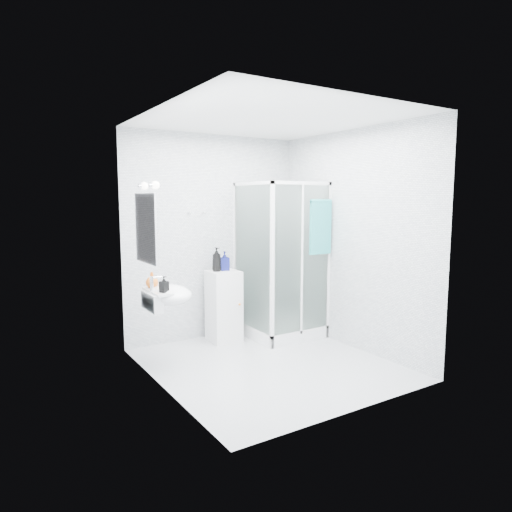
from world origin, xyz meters
TOP-DOWN VIEW (x-y plane):
  - room at (0.00, 0.00)m, footprint 2.40×2.60m
  - shower_enclosure at (0.67, 0.77)m, footprint 0.90×0.95m
  - wall_basin at (-0.99, 0.45)m, footprint 0.46×0.56m
  - mirror at (-1.19, 0.45)m, footprint 0.02×0.60m
  - vanity_lights at (-1.14, 0.45)m, footprint 0.10×0.40m
  - wall_hooks at (-0.25, 1.26)m, footprint 0.23×0.06m
  - storage_cabinet at (-0.01, 1.02)m, footprint 0.38×0.40m
  - hand_towel at (1.00, 0.36)m, footprint 0.32×0.05m
  - shampoo_bottle_a at (-0.10, 1.04)m, footprint 0.14×0.14m
  - shampoo_bottle_b at (0.02, 1.05)m, footprint 0.13×0.13m
  - soap_dispenser_orange at (-1.09, 0.60)m, footprint 0.14×0.14m
  - soap_dispenser_black at (-1.06, 0.31)m, footprint 0.10×0.10m

SIDE VIEW (x-z plane):
  - shower_enclosure at x=0.67m, z-range -0.55..1.45m
  - storage_cabinet at x=-0.01m, z-range 0.00..0.90m
  - wall_basin at x=-0.99m, z-range 0.62..0.97m
  - soap_dispenser_black at x=-1.06m, z-range 0.86..1.03m
  - soap_dispenser_orange at x=-1.09m, z-range 0.86..1.03m
  - shampoo_bottle_b at x=0.02m, z-range 0.90..1.14m
  - shampoo_bottle_a at x=-0.10m, z-range 0.90..1.19m
  - room at x=0.00m, z-range 0.00..2.60m
  - hand_towel at x=1.00m, z-range 1.13..1.80m
  - mirror at x=-1.19m, z-range 1.15..1.85m
  - wall_hooks at x=-0.25m, z-range 1.60..1.64m
  - vanity_lights at x=-1.14m, z-range 1.88..1.96m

